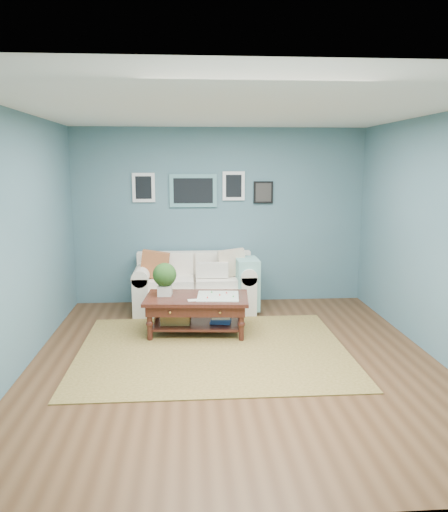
{
  "coord_description": "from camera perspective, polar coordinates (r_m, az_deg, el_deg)",
  "views": [
    {
      "loc": [
        -0.49,
        -5.2,
        2.15
      ],
      "look_at": [
        -0.05,
        1.0,
        1.0
      ],
      "focal_mm": 35.0,
      "sensor_mm": 36.0,
      "label": 1
    }
  ],
  "objects": [
    {
      "name": "area_rug",
      "position": [
        5.94,
        -1.27,
        -10.69
      ],
      "size": [
        3.12,
        2.49,
        0.01
      ],
      "primitive_type": "cube",
      "color": "brown",
      "rests_on": "ground"
    },
    {
      "name": "room_shell",
      "position": [
        5.34,
        1.14,
        1.94
      ],
      "size": [
        5.0,
        5.02,
        2.7
      ],
      "color": "brown",
      "rests_on": "ground"
    },
    {
      "name": "loveseat",
      "position": [
        7.44,
        -2.77,
        -3.32
      ],
      "size": [
        1.81,
        0.82,
        0.93
      ],
      "color": "#F1E5D0",
      "rests_on": "ground"
    },
    {
      "name": "coffee_table",
      "position": [
        6.42,
        -3.74,
        -5.34
      ],
      "size": [
        1.36,
        0.87,
        0.91
      ],
      "rotation": [
        0.0,
        0.0,
        -0.08
      ],
      "color": "#35170C",
      "rests_on": "ground"
    }
  ]
}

